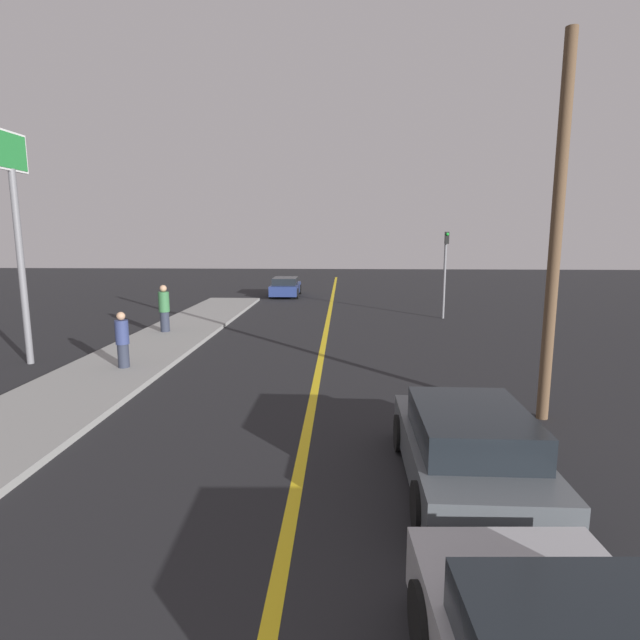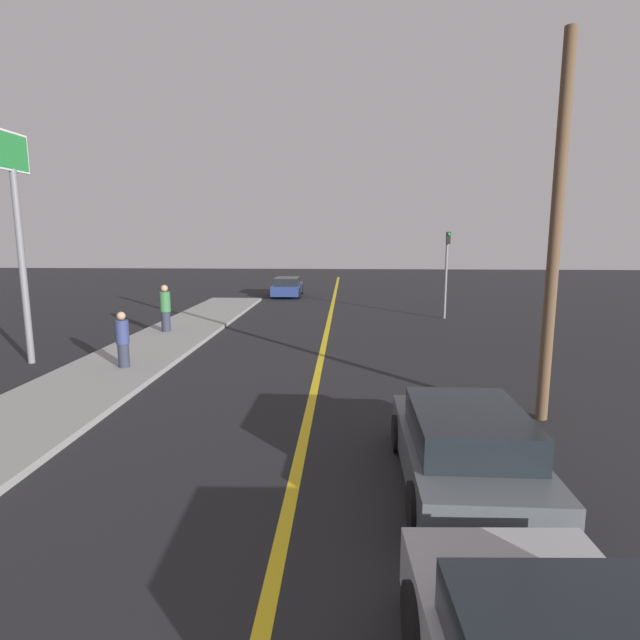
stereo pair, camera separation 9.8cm
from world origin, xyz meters
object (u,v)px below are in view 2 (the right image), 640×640
object	(u,v)px
car_ahead_center	(465,449)
car_far_distant	(287,287)
roadside_sign	(16,204)
pedestrian_far_standing	(123,340)
utility_pole	(555,235)
pedestrian_by_sign	(165,308)
traffic_light	(447,266)

from	to	relation	value
car_ahead_center	car_far_distant	xyz separation A→B (m)	(-5.70, 24.76, -0.04)
car_far_distant	roadside_sign	xyz separation A→B (m)	(-5.83, -17.66, 4.19)
pedestrian_far_standing	utility_pole	world-z (taller)	utility_pole
car_ahead_center	roadside_sign	world-z (taller)	roadside_sign
pedestrian_far_standing	roadside_sign	world-z (taller)	roadside_sign
pedestrian_by_sign	traffic_light	distance (m)	12.69
pedestrian_by_sign	traffic_light	xyz separation A→B (m)	(11.75, 4.58, 1.43)
roadside_sign	pedestrian_by_sign	bearing A→B (deg)	60.60
car_far_distant	pedestrian_by_sign	distance (m)	13.50
car_ahead_center	utility_pole	bearing A→B (deg)	53.11
car_far_distant	pedestrian_far_standing	bearing A→B (deg)	-98.72
roadside_sign	car_ahead_center	bearing A→B (deg)	-31.63
roadside_sign	car_far_distant	bearing A→B (deg)	71.74
car_ahead_center	pedestrian_by_sign	bearing A→B (deg)	127.86
pedestrian_by_sign	utility_pole	world-z (taller)	utility_pole
pedestrian_by_sign	roadside_sign	distance (m)	6.43
traffic_light	roadside_sign	world-z (taller)	roadside_sign
car_ahead_center	pedestrian_far_standing	xyz separation A→B (m)	(-8.21, 6.26, 0.31)
roadside_sign	utility_pole	xyz separation A→B (m)	(13.88, -4.00, -0.90)
car_far_distant	traffic_light	world-z (taller)	traffic_light
car_far_distant	pedestrian_far_standing	world-z (taller)	pedestrian_far_standing
car_ahead_center	traffic_light	distance (m)	16.59
traffic_light	roadside_sign	size ratio (longest dim) A/B	0.59
utility_pole	car_far_distant	bearing A→B (deg)	110.39
pedestrian_far_standing	pedestrian_by_sign	size ratio (longest dim) A/B	0.87
pedestrian_by_sign	roadside_sign	xyz separation A→B (m)	(-2.57, -4.57, 3.73)
pedestrian_far_standing	roadside_sign	bearing A→B (deg)	165.80
utility_pole	pedestrian_by_sign	bearing A→B (deg)	142.83
car_far_distant	pedestrian_far_standing	xyz separation A→B (m)	(-2.51, -18.50, 0.35)
traffic_light	utility_pole	xyz separation A→B (m)	(-0.44, -13.15, 1.40)
car_ahead_center	car_far_distant	distance (m)	25.41
car_ahead_center	pedestrian_far_standing	size ratio (longest dim) A/B	2.51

